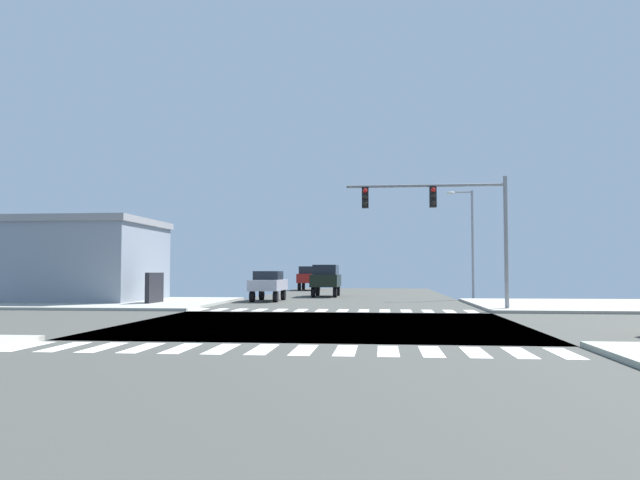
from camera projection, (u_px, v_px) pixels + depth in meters
The scene contains 11 objects.
ground at pixel (323, 324), 21.77m from camera, with size 90.00×90.00×0.05m.
sidewalk_corner_ne at pixel (587, 305), 32.39m from camera, with size 12.00×12.00×0.14m.
sidewalk_corner_nw at pixel (118, 303), 35.01m from camera, with size 12.00×12.00×0.14m.
crosswalk_near at pixel (283, 350), 14.55m from camera, with size 13.50×2.00×0.01m.
crosswalk_far at pixel (332, 310), 29.05m from camera, with size 13.50×2.00×0.01m.
traffic_signal_mast at pixel (442, 211), 29.11m from camera, with size 7.64×0.55×6.39m.
street_lamp at pixel (468, 233), 40.75m from camera, with size 1.78×0.32×7.29m.
bank_building at pixel (67, 261), 37.25m from camera, with size 12.06×7.96×5.04m.
suv_nearside_1 at pixel (326, 278), 45.13m from camera, with size 1.96×4.60×2.34m.
suv_trailing_3 at pixel (309, 276), 60.07m from camera, with size 1.96×4.60×2.34m.
sedan_outer_2 at pixel (268, 283), 38.35m from camera, with size 1.80×4.30×1.88m.
Camera 1 is at (2.11, -21.80, 1.88)m, focal length 34.21 mm.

